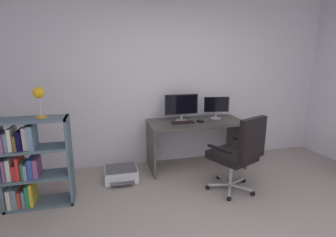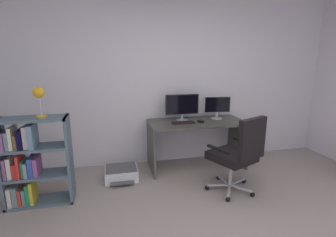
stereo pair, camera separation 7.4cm
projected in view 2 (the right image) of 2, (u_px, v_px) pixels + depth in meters
wall_back at (171, 78)px, 4.10m from camera, size 5.43×0.10×2.78m
desk at (197, 133)px, 3.98m from camera, size 1.48×0.68×0.74m
monitor_main at (182, 105)px, 3.93m from camera, size 0.53×0.18×0.41m
monitor_secondary at (217, 106)px, 4.06m from camera, size 0.44×0.18×0.36m
keyboard at (183, 123)px, 3.81m from camera, size 0.34×0.14×0.02m
computer_mouse at (201, 121)px, 3.86m from camera, size 0.08×0.11×0.03m
office_chair at (238, 152)px, 3.15m from camera, size 0.65×0.70×1.02m
bookshelf at (30, 163)px, 2.93m from camera, size 0.75×0.30×1.05m
desk_lamp at (39, 95)px, 2.79m from camera, size 0.12×0.12×0.34m
printer at (121, 173)px, 3.63m from camera, size 0.46×0.44×0.19m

